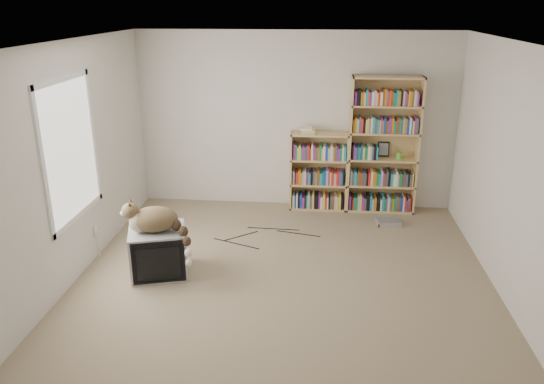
# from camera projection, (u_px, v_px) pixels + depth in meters

# --- Properties ---
(floor) EXTENTS (4.50, 5.00, 0.01)m
(floor) POSITION_uv_depth(u_px,v_px,m) (282.00, 287.00, 5.62)
(floor) COLOR gray
(floor) RESTS_ON ground
(wall_back) EXTENTS (4.50, 0.02, 2.50)m
(wall_back) POSITION_uv_depth(u_px,v_px,m) (295.00, 121.00, 7.54)
(wall_back) COLOR silver
(wall_back) RESTS_ON floor
(wall_front) EXTENTS (4.50, 0.02, 2.50)m
(wall_front) POSITION_uv_depth(u_px,v_px,m) (250.00, 319.00, 2.85)
(wall_front) COLOR silver
(wall_front) RESTS_ON floor
(wall_left) EXTENTS (0.02, 5.00, 2.50)m
(wall_left) POSITION_uv_depth(u_px,v_px,m) (63.00, 169.00, 5.39)
(wall_left) COLOR silver
(wall_left) RESTS_ON floor
(wall_right) EXTENTS (0.02, 5.00, 2.50)m
(wall_right) POSITION_uv_depth(u_px,v_px,m) (520.00, 182.00, 5.00)
(wall_right) COLOR silver
(wall_right) RESTS_ON floor
(ceiling) EXTENTS (4.50, 5.00, 0.02)m
(ceiling) POSITION_uv_depth(u_px,v_px,m) (284.00, 44.00, 4.77)
(ceiling) COLOR white
(ceiling) RESTS_ON wall_back
(window) EXTENTS (0.02, 1.22, 1.52)m
(window) POSITION_uv_depth(u_px,v_px,m) (71.00, 150.00, 5.52)
(window) COLOR white
(window) RESTS_ON wall_left
(crt_tv) EXTENTS (0.74, 0.70, 0.53)m
(crt_tv) POSITION_uv_depth(u_px,v_px,m) (158.00, 251.00, 5.84)
(crt_tv) COLOR #959598
(crt_tv) RESTS_ON floor
(cat) EXTENTS (0.81, 0.54, 0.60)m
(cat) POSITION_uv_depth(u_px,v_px,m) (159.00, 224.00, 5.65)
(cat) COLOR #382A17
(cat) RESTS_ON crt_tv
(bookcase_tall) EXTENTS (0.96, 0.30, 1.92)m
(bookcase_tall) POSITION_uv_depth(u_px,v_px,m) (383.00, 149.00, 7.42)
(bookcase_tall) COLOR tan
(bookcase_tall) RESTS_ON floor
(bookcase_short) EXTENTS (0.82, 0.30, 1.12)m
(bookcase_short) POSITION_uv_depth(u_px,v_px,m) (319.00, 174.00, 7.62)
(bookcase_short) COLOR tan
(bookcase_short) RESTS_ON floor
(book_stack) EXTENTS (0.20, 0.26, 0.08)m
(book_stack) POSITION_uv_depth(u_px,v_px,m) (307.00, 130.00, 7.38)
(book_stack) COLOR red
(book_stack) RESTS_ON bookcase_short
(green_mug) EXTENTS (0.08, 0.08, 0.09)m
(green_mug) POSITION_uv_depth(u_px,v_px,m) (399.00, 155.00, 7.40)
(green_mug) COLOR #58BF36
(green_mug) RESTS_ON bookcase_tall
(framed_print) EXTENTS (0.16, 0.05, 0.21)m
(framed_print) POSITION_uv_depth(u_px,v_px,m) (384.00, 149.00, 7.50)
(framed_print) COLOR black
(framed_print) RESTS_ON bookcase_tall
(dvd_player) EXTENTS (0.35, 0.27, 0.07)m
(dvd_player) POSITION_uv_depth(u_px,v_px,m) (389.00, 223.00, 7.17)
(dvd_player) COLOR silver
(dvd_player) RESTS_ON floor
(wall_outlet) EXTENTS (0.01, 0.08, 0.13)m
(wall_outlet) POSITION_uv_depth(u_px,v_px,m) (96.00, 231.00, 6.22)
(wall_outlet) COLOR silver
(wall_outlet) RESTS_ON wall_left
(floor_cables) EXTENTS (1.20, 0.70, 0.01)m
(floor_cables) POSITION_uv_depth(u_px,v_px,m) (283.00, 238.00, 6.78)
(floor_cables) COLOR black
(floor_cables) RESTS_ON floor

